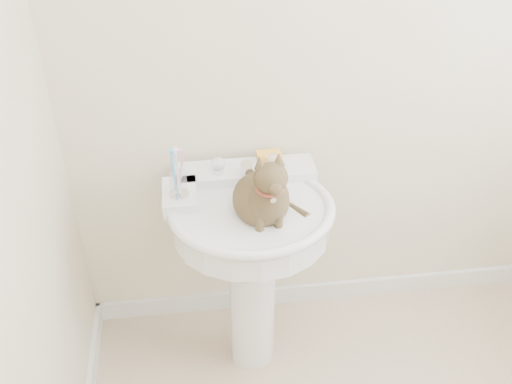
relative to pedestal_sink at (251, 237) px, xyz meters
name	(u,v)px	position (x,y,z in m)	size (l,w,h in m)	color
wall_back	(366,40)	(0.44, 0.29, 0.60)	(2.20, 0.00, 2.50)	beige
baseboard_back	(338,289)	(0.44, 0.28, -0.60)	(2.20, 0.02, 0.09)	white
pedestal_sink	(251,237)	(0.00, 0.00, 0.00)	(0.60, 0.58, 0.82)	white
faucet	(246,165)	(0.00, 0.15, 0.22)	(0.28, 0.12, 0.14)	silver
soap_bar	(269,156)	(0.10, 0.23, 0.19)	(0.09, 0.06, 0.03)	#F7AC36
toothbrush_cup	(178,184)	(-0.24, 0.05, 0.23)	(0.07, 0.07, 0.19)	silver
cat	(263,197)	(0.04, -0.05, 0.22)	(0.21, 0.27, 0.39)	brown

